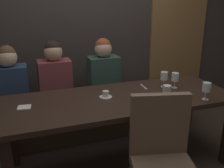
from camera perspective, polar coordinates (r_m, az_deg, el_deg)
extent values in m
plane|color=#382D26|center=(2.77, 1.93, -17.38)|extent=(9.00, 9.00, 0.00)
cube|color=#383330|center=(3.42, -5.58, 16.28)|extent=(6.00, 0.12, 3.00)
cube|color=olive|center=(3.95, 14.52, 9.49)|extent=(0.90, 0.05, 2.10)
cube|color=black|center=(2.76, -21.62, -10.49)|extent=(0.08, 0.08, 0.69)
cube|color=black|center=(3.32, 16.55, -4.93)|extent=(0.08, 0.08, 0.69)
cube|color=#302119|center=(2.42, 2.11, -3.45)|extent=(2.20, 0.84, 0.04)
cube|color=#4A3C2E|center=(3.25, -2.58, -8.04)|extent=(2.50, 0.40, 0.35)
cube|color=brown|center=(3.16, -2.64, -4.37)|extent=(2.50, 0.44, 0.10)
cube|color=brown|center=(1.94, 10.69, -8.92)|extent=(0.44, 0.17, 0.48)
cube|color=navy|center=(2.91, -21.82, -1.21)|extent=(0.36, 0.24, 0.52)
sphere|color=#DBB293|center=(2.82, -22.65, 5.51)|extent=(0.20, 0.20, 0.20)
sphere|color=brown|center=(2.83, -22.73, 6.25)|extent=(0.18, 0.18, 0.18)
cube|color=brown|center=(2.93, -12.65, 0.07)|extent=(0.36, 0.24, 0.54)
sphere|color=tan|center=(2.84, -13.16, 7.01)|extent=(0.20, 0.20, 0.20)
sphere|color=black|center=(2.85, -13.23, 7.74)|extent=(0.18, 0.18, 0.18)
cube|color=#2D473D|center=(3.06, -1.92, 1.24)|extent=(0.36, 0.24, 0.54)
sphere|color=#DBB293|center=(2.97, -2.00, 7.90)|extent=(0.20, 0.20, 0.20)
sphere|color=brown|center=(2.98, -2.06, 8.60)|extent=(0.18, 0.18, 0.18)
cylinder|color=silver|center=(2.51, 20.31, -3.23)|extent=(0.06, 0.06, 0.00)
cylinder|color=silver|center=(2.50, 20.41, -2.39)|extent=(0.01, 0.01, 0.07)
cylinder|color=silver|center=(2.47, 20.61, -0.65)|extent=(0.08, 0.08, 0.08)
cylinder|color=maroon|center=(2.48, 20.54, -1.26)|extent=(0.07, 0.07, 0.02)
cylinder|color=silver|center=(2.33, 12.12, -4.11)|extent=(0.06, 0.06, 0.00)
cylinder|color=silver|center=(2.32, 12.18, -3.21)|extent=(0.01, 0.01, 0.07)
cylinder|color=silver|center=(2.29, 12.32, -1.35)|extent=(0.08, 0.08, 0.08)
cylinder|color=silver|center=(2.76, 11.57, -0.56)|extent=(0.06, 0.06, 0.00)
cylinder|color=silver|center=(2.74, 11.62, 0.22)|extent=(0.01, 0.01, 0.07)
cylinder|color=silver|center=(2.72, 11.72, 1.82)|extent=(0.08, 0.08, 0.08)
cylinder|color=silver|center=(2.75, 13.93, -0.78)|extent=(0.06, 0.06, 0.00)
cylinder|color=silver|center=(2.74, 13.99, 0.00)|extent=(0.01, 0.01, 0.07)
cylinder|color=silver|center=(2.71, 14.12, 1.61)|extent=(0.08, 0.08, 0.08)
cylinder|color=gold|center=(2.72, 14.08, 1.08)|extent=(0.07, 0.07, 0.03)
cylinder|color=white|center=(2.41, -1.44, -2.93)|extent=(0.12, 0.12, 0.01)
cylinder|color=white|center=(2.39, -1.44, -2.22)|extent=(0.06, 0.06, 0.06)
cylinder|color=brown|center=(2.39, -1.45, -1.68)|extent=(0.05, 0.05, 0.01)
cube|color=silver|center=(2.72, 7.14, -0.58)|extent=(0.03, 0.17, 0.01)
cube|color=silver|center=(2.30, -19.24, -5.00)|extent=(0.12, 0.11, 0.01)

